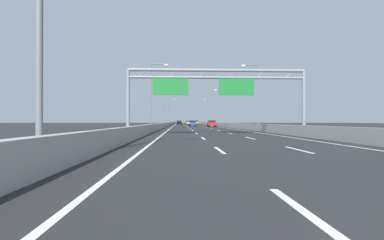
# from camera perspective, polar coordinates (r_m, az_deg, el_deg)

# --- Properties ---
(ground_plane) EXTENTS (260.00, 260.00, 0.00)m
(ground_plane) POSITION_cam_1_polar(r_m,az_deg,el_deg) (100.53, -0.40, -0.97)
(ground_plane) COLOR #262628
(lane_dash_left_0) EXTENTS (0.16, 3.00, 0.01)m
(lane_dash_left_0) POSITION_cam_1_polar(r_m,az_deg,el_deg) (4.54, 21.88, -16.90)
(lane_dash_left_0) COLOR white
(lane_dash_left_0) RESTS_ON ground_plane
(lane_dash_left_1) EXTENTS (0.16, 3.00, 0.01)m
(lane_dash_left_1) POSITION_cam_1_polar(r_m,az_deg,el_deg) (13.15, 5.41, -5.91)
(lane_dash_left_1) COLOR white
(lane_dash_left_1) RESTS_ON ground_plane
(lane_dash_left_2) EXTENTS (0.16, 3.00, 0.01)m
(lane_dash_left_2) POSITION_cam_1_polar(r_m,az_deg,el_deg) (22.07, 2.21, -3.61)
(lane_dash_left_2) COLOR white
(lane_dash_left_2) RESTS_ON ground_plane
(lane_dash_left_3) EXTENTS (0.16, 3.00, 0.01)m
(lane_dash_left_3) POSITION_cam_1_polar(r_m,az_deg,el_deg) (31.04, 0.86, -2.63)
(lane_dash_left_3) COLOR white
(lane_dash_left_3) RESTS_ON ground_plane
(lane_dash_left_4) EXTENTS (0.16, 3.00, 0.01)m
(lane_dash_left_4) POSITION_cam_1_polar(r_m,az_deg,el_deg) (40.02, 0.12, -2.09)
(lane_dash_left_4) COLOR white
(lane_dash_left_4) RESTS_ON ground_plane
(lane_dash_left_5) EXTENTS (0.16, 3.00, 0.01)m
(lane_dash_left_5) POSITION_cam_1_polar(r_m,az_deg,el_deg) (49.01, -0.35, -1.75)
(lane_dash_left_5) COLOR white
(lane_dash_left_5) RESTS_ON ground_plane
(lane_dash_left_6) EXTENTS (0.16, 3.00, 0.01)m
(lane_dash_left_6) POSITION_cam_1_polar(r_m,az_deg,el_deg) (58.00, -0.68, -1.51)
(lane_dash_left_6) COLOR white
(lane_dash_left_6) RESTS_ON ground_plane
(lane_dash_left_7) EXTENTS (0.16, 3.00, 0.01)m
(lane_dash_left_7) POSITION_cam_1_polar(r_m,az_deg,el_deg) (67.00, -0.91, -1.34)
(lane_dash_left_7) COLOR white
(lane_dash_left_7) RESTS_ON ground_plane
(lane_dash_left_8) EXTENTS (0.16, 3.00, 0.01)m
(lane_dash_left_8) POSITION_cam_1_polar(r_m,az_deg,el_deg) (75.99, -1.09, -1.21)
(lane_dash_left_8) COLOR white
(lane_dash_left_8) RESTS_ON ground_plane
(lane_dash_left_9) EXTENTS (0.16, 3.00, 0.01)m
(lane_dash_left_9) POSITION_cam_1_polar(r_m,az_deg,el_deg) (84.99, -1.24, -1.10)
(lane_dash_left_9) COLOR white
(lane_dash_left_9) RESTS_ON ground_plane
(lane_dash_left_10) EXTENTS (0.16, 3.00, 0.01)m
(lane_dash_left_10) POSITION_cam_1_polar(r_m,az_deg,el_deg) (93.99, -1.35, -1.02)
(lane_dash_left_10) COLOR white
(lane_dash_left_10) RESTS_ON ground_plane
(lane_dash_left_11) EXTENTS (0.16, 3.00, 0.01)m
(lane_dash_left_11) POSITION_cam_1_polar(r_m,az_deg,el_deg) (102.99, -1.45, -0.95)
(lane_dash_left_11) COLOR white
(lane_dash_left_11) RESTS_ON ground_plane
(lane_dash_left_12) EXTENTS (0.16, 3.00, 0.01)m
(lane_dash_left_12) POSITION_cam_1_polar(r_m,az_deg,el_deg) (111.98, -1.53, -0.89)
(lane_dash_left_12) COLOR white
(lane_dash_left_12) RESTS_ON ground_plane
(lane_dash_left_13) EXTENTS (0.16, 3.00, 0.01)m
(lane_dash_left_13) POSITION_cam_1_polar(r_m,az_deg,el_deg) (120.98, -1.60, -0.84)
(lane_dash_left_13) COLOR white
(lane_dash_left_13) RESTS_ON ground_plane
(lane_dash_left_14) EXTENTS (0.16, 3.00, 0.01)m
(lane_dash_left_14) POSITION_cam_1_polar(r_m,az_deg,el_deg) (129.98, -1.65, -0.80)
(lane_dash_left_14) COLOR white
(lane_dash_left_14) RESTS_ON ground_plane
(lane_dash_left_15) EXTENTS (0.16, 3.00, 0.01)m
(lane_dash_left_15) POSITION_cam_1_polar(r_m,az_deg,el_deg) (138.98, -1.71, -0.76)
(lane_dash_left_15) COLOR white
(lane_dash_left_15) RESTS_ON ground_plane
(lane_dash_left_16) EXTENTS (0.16, 3.00, 0.01)m
(lane_dash_left_16) POSITION_cam_1_polar(r_m,az_deg,el_deg) (147.98, -1.75, -0.73)
(lane_dash_left_16) COLOR white
(lane_dash_left_16) RESTS_ON ground_plane
(lane_dash_left_17) EXTENTS (0.16, 3.00, 0.01)m
(lane_dash_left_17) POSITION_cam_1_polar(r_m,az_deg,el_deg) (156.98, -1.79, -0.70)
(lane_dash_left_17) COLOR white
(lane_dash_left_17) RESTS_ON ground_plane
(lane_dash_right_1) EXTENTS (0.16, 3.00, 0.01)m
(lane_dash_right_1) POSITION_cam_1_polar(r_m,az_deg,el_deg) (14.10, 20.14, -5.51)
(lane_dash_right_1) COLOR white
(lane_dash_right_1) RESTS_ON ground_plane
(lane_dash_right_2) EXTENTS (0.16, 3.00, 0.01)m
(lane_dash_right_2) POSITION_cam_1_polar(r_m,az_deg,el_deg) (22.65, 11.35, -3.52)
(lane_dash_right_2) COLOR white
(lane_dash_right_2) RESTS_ON ground_plane
(lane_dash_right_3) EXTENTS (0.16, 3.00, 0.01)m
(lane_dash_right_3) POSITION_cam_1_polar(r_m,az_deg,el_deg) (31.45, 7.43, -2.60)
(lane_dash_right_3) COLOR white
(lane_dash_right_3) RESTS_ON ground_plane
(lane_dash_right_4) EXTENTS (0.16, 3.00, 0.01)m
(lane_dash_right_4) POSITION_cam_1_polar(r_m,az_deg,el_deg) (40.34, 5.24, -2.07)
(lane_dash_right_4) COLOR white
(lane_dash_right_4) RESTS_ON ground_plane
(lane_dash_right_5) EXTENTS (0.16, 3.00, 0.01)m
(lane_dash_right_5) POSITION_cam_1_polar(r_m,az_deg,el_deg) (49.27, 3.84, -1.74)
(lane_dash_right_5) COLOR white
(lane_dash_right_5) RESTS_ON ground_plane
(lane_dash_right_6) EXTENTS (0.16, 3.00, 0.01)m
(lane_dash_right_6) POSITION_cam_1_polar(r_m,az_deg,el_deg) (58.23, 2.87, -1.50)
(lane_dash_right_6) COLOR white
(lane_dash_right_6) RESTS_ON ground_plane
(lane_dash_right_7) EXTENTS (0.16, 3.00, 0.01)m
(lane_dash_right_7) POSITION_cam_1_polar(r_m,az_deg,el_deg) (67.19, 2.16, -1.33)
(lane_dash_right_7) COLOR white
(lane_dash_right_7) RESTS_ON ground_plane
(lane_dash_right_8) EXTENTS (0.16, 3.00, 0.01)m
(lane_dash_right_8) POSITION_cam_1_polar(r_m,az_deg,el_deg) (76.16, 1.62, -1.20)
(lane_dash_right_8) COLOR white
(lane_dash_right_8) RESTS_ON ground_plane
(lane_dash_right_9) EXTENTS (0.16, 3.00, 0.01)m
(lane_dash_right_9) POSITION_cam_1_polar(r_m,az_deg,el_deg) (85.14, 1.19, -1.10)
(lane_dash_right_9) COLOR white
(lane_dash_right_9) RESTS_ON ground_plane
(lane_dash_right_10) EXTENTS (0.16, 3.00, 0.01)m
(lane_dash_right_10) POSITION_cam_1_polar(r_m,az_deg,el_deg) (94.12, 0.84, -1.02)
(lane_dash_right_10) COLOR white
(lane_dash_right_10) RESTS_ON ground_plane
(lane_dash_right_11) EXTENTS (0.16, 3.00, 0.01)m
(lane_dash_right_11) POSITION_cam_1_polar(r_m,az_deg,el_deg) (103.11, 0.55, -0.95)
(lane_dash_right_11) COLOR white
(lane_dash_right_11) RESTS_ON ground_plane
(lane_dash_right_12) EXTENTS (0.16, 3.00, 0.01)m
(lane_dash_right_12) POSITION_cam_1_polar(r_m,az_deg,el_deg) (112.10, 0.31, -0.89)
(lane_dash_right_12) COLOR white
(lane_dash_right_12) RESTS_ON ground_plane
(lane_dash_right_13) EXTENTS (0.16, 3.00, 0.01)m
(lane_dash_right_13) POSITION_cam_1_polar(r_m,az_deg,el_deg) (121.09, 0.11, -0.84)
(lane_dash_right_13) COLOR white
(lane_dash_right_13) RESTS_ON ground_plane
(lane_dash_right_14) EXTENTS (0.16, 3.00, 0.01)m
(lane_dash_right_14) POSITION_cam_1_polar(r_m,az_deg,el_deg) (130.08, -0.07, -0.80)
(lane_dash_right_14) COLOR white
(lane_dash_right_14) RESTS_ON ground_plane
(lane_dash_right_15) EXTENTS (0.16, 3.00, 0.01)m
(lane_dash_right_15) POSITION_cam_1_polar(r_m,az_deg,el_deg) (139.07, -0.22, -0.76)
(lane_dash_right_15) COLOR white
(lane_dash_right_15) RESTS_ON ground_plane
(lane_dash_right_16) EXTENTS (0.16, 3.00, 0.01)m
(lane_dash_right_16) POSITION_cam_1_polar(r_m,az_deg,el_deg) (148.07, -0.36, -0.73)
(lane_dash_right_16) COLOR white
(lane_dash_right_16) RESTS_ON ground_plane
(lane_dash_right_17) EXTENTS (0.16, 3.00, 0.01)m
(lane_dash_right_17) POSITION_cam_1_polar(r_m,az_deg,el_deg) (157.06, -0.48, -0.70)
(lane_dash_right_17) COLOR white
(lane_dash_right_17) RESTS_ON ground_plane
(edge_line_left) EXTENTS (0.16, 176.00, 0.01)m
(edge_line_left) POSITION_cam_1_polar(r_m,az_deg,el_deg) (88.49, -3.52, -1.07)
(edge_line_left) COLOR white
(edge_line_left) RESTS_ON ground_plane
(edge_line_right) EXTENTS (0.16, 176.00, 0.01)m
(edge_line_right) POSITION_cam_1_polar(r_m,az_deg,el_deg) (88.91, 3.26, -1.06)
(edge_line_right) COLOR white
(edge_line_right) RESTS_ON ground_plane
(barrier_left) EXTENTS (0.45, 220.00, 0.95)m
(barrier_left) POSITION_cam_1_polar(r_m,az_deg,el_deg) (110.51, -4.16, -0.65)
(barrier_left) COLOR #9E9E99
(barrier_left) RESTS_ON ground_plane
(barrier_right) EXTENTS (0.45, 220.00, 0.95)m
(barrier_right) POSITION_cam_1_polar(r_m,az_deg,el_deg) (110.96, 2.98, -0.65)
(barrier_right) COLOR #9E9E99
(barrier_right) RESTS_ON ground_plane
(sign_gantry) EXTENTS (17.34, 0.36, 6.36)m
(sign_gantry) POSITION_cam_1_polar(r_m,az_deg,el_deg) (28.08, 4.36, 7.02)
(sign_gantry) COLOR gray
(sign_gantry) RESTS_ON ground_plane
(streetlamp_left_mid) EXTENTS (2.58, 0.28, 9.50)m
(streetlamp_left_mid) POSITION_cam_1_polar(r_m,az_deg,el_deg) (41.37, -7.84, 5.45)
(streetlamp_left_mid) COLOR slate
(streetlamp_left_mid) RESTS_ON ground_plane
(streetlamp_right_mid) EXTENTS (2.58, 0.28, 9.50)m
(streetlamp_right_mid) POSITION_cam_1_polar(r_m,az_deg,el_deg) (42.64, 12.65, 5.28)
(streetlamp_right_mid) COLOR slate
(streetlamp_right_mid) RESTS_ON ground_plane
(streetlamp_left_far) EXTENTS (2.58, 0.28, 9.50)m
(streetlamp_left_far) POSITION_cam_1_polar(r_m,az_deg,el_deg) (73.52, -5.47, 2.97)
(streetlamp_left_far) COLOR slate
(streetlamp_left_far) RESTS_ON ground_plane
(streetlamp_right_far) EXTENTS (2.58, 0.28, 9.50)m
(streetlamp_right_far) POSITION_cam_1_polar(r_m,az_deg,el_deg) (74.25, 6.13, 2.94)
(streetlamp_right_far) COLOR slate
(streetlamp_right_far) RESTS_ON ground_plane
(streetlamp_left_distant) EXTENTS (2.58, 0.28, 9.50)m
(streetlamp_left_distant) POSITION_cam_1_polar(r_m,az_deg,el_deg) (105.78, -4.54, 1.99)
(streetlamp_left_distant) COLOR slate
(streetlamp_left_distant) RESTS_ON ground_plane
(streetlamp_right_distant) EXTENTS (2.58, 0.28, 9.50)m
(streetlamp_right_distant) POSITION_cam_1_polar(r_m,az_deg,el_deg) (106.28, 3.53, 1.98)
(streetlamp_right_distant) COLOR slate
(streetlamp_right_distant) RESTS_ON ground_plane
(black_car) EXTENTS (1.73, 4.57, 1.50)m
(black_car) POSITION_cam_1_polar(r_m,az_deg,el_deg) (97.59, -2.54, -0.53)
(black_car) COLOR black
(black_car) RESTS_ON ground_plane
(yellow_car) EXTENTS (1.76, 4.66, 1.41)m
(yellow_car) POSITION_cam_1_polar(r_m,az_deg,el_deg) (120.42, -0.76, -0.50)
(yellow_car) COLOR yellow
(yellow_car) RESTS_ON ground_plane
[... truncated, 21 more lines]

